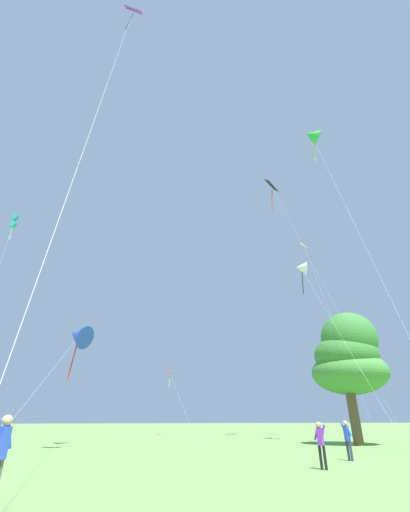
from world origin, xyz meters
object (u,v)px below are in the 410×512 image
kite_red_high (170,376)px  person_near_tree (1,450)px  kite_purple_streamer (130,18)px  kite_white_distant (301,268)px  kite_green_small (312,136)px  tree_right_cluster (348,358)px  person_with_spool (321,440)px  kite_black_large (273,193)px  kite_blue_delta (78,335)px  kite_teal_box (14,222)px  person_foreground_watcher (347,436)px  kite_yellow_diamond (308,257)px

kite_red_high → person_near_tree: kite_red_high is taller
kite_purple_streamer → kite_white_distant: bearing=36.3°
kite_green_small → tree_right_cluster: bearing=66.9°
kite_white_distant → person_near_tree: (-19.17, -18.28, -14.16)m
kite_white_distant → person_with_spool: size_ratio=10.00×
kite_black_large → tree_right_cluster: size_ratio=3.20×
kite_blue_delta → kite_teal_box: bearing=135.3°
kite_teal_box → kite_red_high: kite_teal_box is taller
kite_red_high → person_with_spool: 32.38m
kite_blue_delta → tree_right_cluster: size_ratio=1.14×
kite_white_distant → tree_right_cluster: (1.03, -3.44, -9.14)m
kite_red_high → person_foreground_watcher: size_ratio=4.67×
person_foreground_watcher → tree_right_cluster: (7.25, 8.80, 5.10)m
kite_black_large → kite_purple_streamer: bearing=-135.0°
kite_purple_streamer → person_near_tree: 24.89m
person_with_spool → person_foreground_watcher: bearing=40.4°
kite_blue_delta → kite_white_distant: size_ratio=0.69×
kite_white_distant → kite_purple_streamer: bearing=-143.7°
tree_right_cluster → kite_yellow_diamond: bearing=67.3°
kite_red_high → kite_purple_streamer: size_ratio=0.27×
tree_right_cluster → person_foreground_watcher: bearing=-129.5°
person_near_tree → person_with_spool: bearing=19.8°
kite_purple_streamer → tree_right_cluster: (19.34, 9.98, -19.37)m
kite_teal_box → kite_white_distant: size_ratio=1.50×
kite_red_high → kite_purple_streamer: (-8.37, -30.65, 18.79)m
kite_yellow_diamond → kite_black_large: 9.32m
kite_teal_box → tree_right_cluster: kite_teal_box is taller
person_with_spool → kite_red_high: bearing=91.6°
kite_blue_delta → person_near_tree: 21.00m
kite_white_distant → person_foreground_watcher: (-6.22, -12.24, -14.24)m
kite_blue_delta → kite_white_distant: 21.37m
person_with_spool → kite_teal_box: bearing=128.8°
kite_black_large → person_near_tree: size_ratio=17.40×
kite_yellow_diamond → kite_red_high: bearing=146.7°
kite_green_small → tree_right_cluster: 22.49m
kite_yellow_diamond → person_with_spool: (-14.48, -21.75, -19.37)m
kite_blue_delta → kite_purple_streamer: (1.67, -15.01, 17.65)m
person_with_spool → person_near_tree: 10.77m
kite_green_small → kite_purple_streamer: kite_green_small is taller
kite_blue_delta → kite_purple_streamer: 23.23m
kite_blue_delta → kite_black_large: bearing=11.3°
tree_right_cluster → kite_purple_streamer: bearing=-152.7°
kite_yellow_diamond → person_near_tree: 40.27m
kite_teal_box → kite_white_distant: 33.36m
person_near_tree → kite_yellow_diamond: bearing=45.9°
kite_red_high → person_foreground_watcher: 30.24m
kite_black_large → kite_white_distant: bearing=-98.1°
kite_black_large → kite_yellow_diamond: bearing=16.6°
kite_yellow_diamond → kite_blue_delta: (-25.42, -5.52, -12.52)m
kite_black_large → person_foreground_watcher: (-7.04, -17.97, -27.32)m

